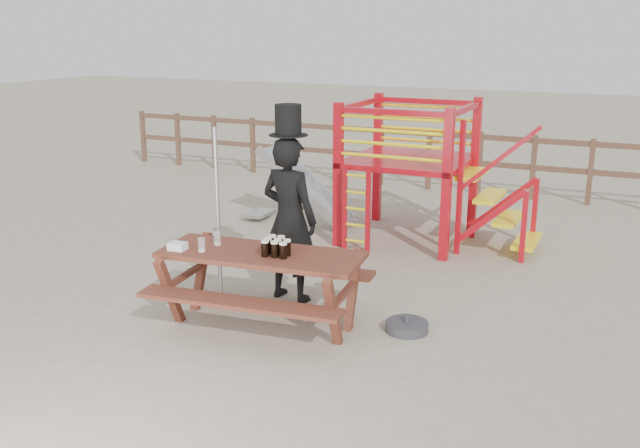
{
  "coord_description": "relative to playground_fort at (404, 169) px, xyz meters",
  "views": [
    {
      "loc": [
        3.45,
        -6.42,
        3.14
      ],
      "look_at": [
        0.05,
        0.8,
        0.91
      ],
      "focal_mm": 40.0,
      "sensor_mm": 36.0,
      "label": 1
    }
  ],
  "objects": [
    {
      "name": "ground",
      "position": [
        -0.12,
        -3.58,
        -1.07
      ],
      "size": [
        60.0,
        60.0,
        0.0
      ],
      "primitive_type": "plane",
      "color": "tan",
      "rests_on": "ground"
    },
    {
      "name": "paper_bag",
      "position": [
        -1.13,
        -4.1,
        -0.2
      ],
      "size": [
        0.19,
        0.15,
        0.08
      ],
      "primitive_type": "cube",
      "rotation": [
        0.0,
        0.0,
        0.08
      ],
      "color": "white",
      "rests_on": "picnic_table"
    },
    {
      "name": "picnic_table",
      "position": [
        -0.28,
        -3.8,
        -0.55
      ],
      "size": [
        2.3,
        1.71,
        0.83
      ],
      "rotation": [
        0.0,
        0.0,
        0.11
      ],
      "color": "brown",
      "rests_on": "ground"
    },
    {
      "name": "empty_glasses",
      "position": [
        -0.85,
        -3.91,
        -0.17
      ],
      "size": [
        0.1,
        0.35,
        0.15
      ],
      "color": "silver",
      "rests_on": "picnic_table"
    },
    {
      "name": "parasol_base",
      "position": [
        1.18,
        -3.29,
        -1.02
      ],
      "size": [
        0.46,
        0.46,
        0.19
      ],
      "color": "#333338",
      "rests_on": "ground"
    },
    {
      "name": "playground_fort",
      "position": [
        0.0,
        0.0,
        0.0
      ],
      "size": [
        4.71,
        1.84,
        2.1
      ],
      "color": "#B10B16",
      "rests_on": "ground"
    },
    {
      "name": "back_fence",
      "position": [
        -0.12,
        3.42,
        -0.34
      ],
      "size": [
        15.09,
        0.09,
        1.2
      ],
      "color": "brown",
      "rests_on": "ground"
    },
    {
      "name": "man_with_hat",
      "position": [
        -0.38,
        -2.97,
        -0.04
      ],
      "size": [
        0.77,
        0.56,
        2.3
      ],
      "rotation": [
        0.0,
        0.0,
        3.01
      ],
      "color": "black",
      "rests_on": "ground"
    },
    {
      "name": "stout_pints",
      "position": [
        -0.1,
        -3.8,
        -0.15
      ],
      "size": [
        0.31,
        0.29,
        0.17
      ],
      "color": "black",
      "rests_on": "picnic_table"
    },
    {
      "name": "metal_pole",
      "position": [
        -0.99,
        -3.53,
        -0.03
      ],
      "size": [
        0.05,
        0.05,
        2.08
      ],
      "primitive_type": "cylinder",
      "color": "#B2B2B7",
      "rests_on": "ground"
    }
  ]
}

